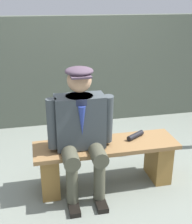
# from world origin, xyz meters

# --- Properties ---
(ground_plane) EXTENTS (30.00, 30.00, 0.00)m
(ground_plane) POSITION_xyz_m (0.00, 0.00, 0.00)
(ground_plane) COLOR slate
(bench) EXTENTS (1.45, 0.42, 0.47)m
(bench) POSITION_xyz_m (0.00, 0.00, 0.29)
(bench) COLOR olive
(bench) RESTS_ON ground
(seated_man) EXTENTS (0.64, 0.59, 1.27)m
(seated_man) POSITION_xyz_m (0.26, 0.06, 0.71)
(seated_man) COLOR #394145
(seated_man) RESTS_ON ground
(rolled_magazine) EXTENTS (0.22, 0.16, 0.05)m
(rolled_magazine) POSITION_xyz_m (-0.33, -0.06, 0.50)
(rolled_magazine) COLOR black
(rolled_magazine) RESTS_ON bench
(stadium_wall) EXTENTS (12.00, 0.24, 1.61)m
(stadium_wall) POSITION_xyz_m (0.00, -1.81, 0.80)
(stadium_wall) COLOR #4D5549
(stadium_wall) RESTS_ON ground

